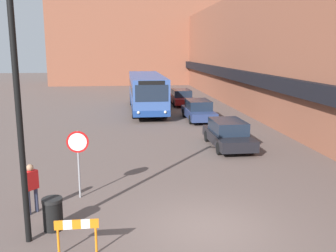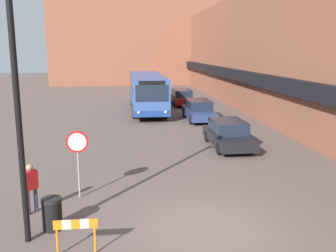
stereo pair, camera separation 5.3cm
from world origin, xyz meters
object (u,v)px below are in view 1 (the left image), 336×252
pedestrian (31,184)px  construction_barricade (77,230)px  trash_bin (53,214)px  parked_car_back (181,97)px  street_lamp (27,82)px  stop_sign (78,150)px  parked_car_front (228,134)px  city_bus (147,91)px  parked_car_middle (198,110)px

pedestrian → construction_barricade: 3.20m
trash_bin → construction_barricade: size_ratio=0.86×
parked_car_back → construction_barricade: 27.10m
street_lamp → construction_barricade: street_lamp is taller
parked_car_back → stop_sign: size_ratio=2.03×
trash_bin → pedestrian: bearing=124.9°
parked_car_front → pedestrian: size_ratio=2.75×
street_lamp → city_bus: bearing=78.8°
pedestrian → stop_sign: bearing=-7.9°
parked_car_front → construction_barricade: bearing=-123.9°
parked_car_front → parked_car_back: (0.00, 16.16, -0.00)m
city_bus → trash_bin: 21.80m
city_bus → parked_car_middle: city_bus is taller
parked_car_front → stop_sign: size_ratio=1.86×
pedestrian → parked_car_front: bearing=-6.7°
street_lamp → trash_bin: size_ratio=7.42×
parked_car_front → street_lamp: 12.68m
parked_car_middle → street_lamp: street_lamp is taller
pedestrian → trash_bin: size_ratio=1.71×
city_bus → parked_car_back: (3.54, 3.39, -0.96)m
parked_car_middle → construction_barricade: size_ratio=4.35×
parked_car_front → stop_sign: bearing=-138.7°
trash_bin → construction_barricade: trash_bin is taller
stop_sign → construction_barricade: bearing=-84.8°
stop_sign → pedestrian: 1.92m
stop_sign → city_bus: bearing=79.3°
parked_car_middle → stop_sign: stop_sign is taller
parked_car_front → trash_bin: parked_car_front is taller
stop_sign → pedestrian: size_ratio=1.48×
parked_car_back → stop_sign: (-7.12, -22.42, 1.02)m
parked_car_middle → construction_barricade: (-6.77, -18.07, -0.08)m
parked_car_middle → street_lamp: bearing=-114.7°
parked_car_back → parked_car_middle: bearing=-90.0°
parked_car_back → street_lamp: street_lamp is taller
street_lamp → parked_car_middle: bearing=65.3°
parked_car_front → street_lamp: size_ratio=0.63×
stop_sign → parked_car_back: bearing=72.4°
parked_car_front → parked_car_middle: bearing=90.0°
street_lamp → trash_bin: street_lamp is taller
pedestrian → parked_car_back: bearing=22.4°
construction_barricade → street_lamp: bearing=143.4°
street_lamp → parked_car_front: bearing=49.4°
parked_car_front → trash_bin: size_ratio=4.71×
parked_car_middle → street_lamp: 19.29m
stop_sign → street_lamp: 4.00m
stop_sign → pedestrian: bearing=-140.1°
parked_car_front → parked_car_back: 16.16m
parked_car_back → construction_barricade: (-6.77, -26.24, -0.06)m
street_lamp → parked_car_back: bearing=72.7°
city_bus → stop_sign: bearing=-100.7°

